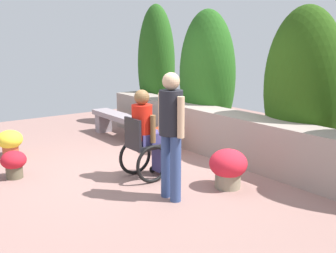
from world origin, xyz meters
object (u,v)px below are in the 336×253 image
object	(u,v)px
person_standing_companion	(171,128)
flower_pot_terracotta_by_wall	(10,142)
flower_pot_purple_near	(228,167)
flower_pot_small_foreground	(14,163)
stone_bench	(118,122)
person_in_wheelchair	(145,137)
flower_pot_red_accent	(163,139)

from	to	relation	value
person_standing_companion	flower_pot_terracotta_by_wall	xyz separation A→B (m)	(-3.25, -1.11, -0.68)
flower_pot_purple_near	flower_pot_small_foreground	xyz separation A→B (m)	(-2.17, -2.28, -0.06)
stone_bench	person_standing_companion	world-z (taller)	person_standing_companion
flower_pot_small_foreground	person_standing_companion	bearing A→B (deg)	34.58
person_in_wheelchair	person_standing_companion	xyz separation A→B (m)	(0.88, -0.19, 0.32)
person_standing_companion	flower_pot_small_foreground	xyz separation A→B (m)	(-2.03, -1.40, -0.71)
flower_pot_purple_near	flower_pot_red_accent	xyz separation A→B (m)	(-1.98, 0.31, -0.04)
stone_bench	flower_pot_small_foreground	world-z (taller)	stone_bench
person_in_wheelchair	person_standing_companion	world-z (taller)	person_standing_companion
person_standing_companion	flower_pot_purple_near	bearing A→B (deg)	68.05
person_in_wheelchair	flower_pot_terracotta_by_wall	bearing A→B (deg)	-157.70
person_in_wheelchair	flower_pot_red_accent	world-z (taller)	person_in_wheelchair
person_in_wheelchair	flower_pot_red_accent	distance (m)	1.43
stone_bench	person_in_wheelchair	distance (m)	2.67
person_standing_companion	flower_pot_small_foreground	distance (m)	2.56
stone_bench	person_standing_companion	size ratio (longest dim) A/B	1.00
stone_bench	flower_pot_red_accent	distance (m)	1.53
flower_pot_purple_near	flower_pot_terracotta_by_wall	size ratio (longest dim) A/B	1.18
person_standing_companion	flower_pot_red_accent	world-z (taller)	person_standing_companion
person_standing_companion	person_in_wheelchair	bearing A→B (deg)	155.24
flower_pot_red_accent	flower_pot_small_foreground	world-z (taller)	flower_pot_red_accent
stone_bench	person_in_wheelchair	xyz separation A→B (m)	(2.48, -0.93, 0.29)
flower_pot_red_accent	flower_pot_small_foreground	xyz separation A→B (m)	(-0.20, -2.59, -0.03)
flower_pot_purple_near	person_standing_companion	bearing A→B (deg)	-99.27
person_in_wheelchair	flower_pot_small_foreground	world-z (taller)	person_in_wheelchair
person_standing_companion	flower_pot_terracotta_by_wall	world-z (taller)	person_standing_companion
stone_bench	flower_pot_red_accent	xyz separation A→B (m)	(1.53, 0.07, -0.07)
flower_pot_purple_near	flower_pot_terracotta_by_wall	bearing A→B (deg)	-149.59
person_in_wheelchair	flower_pot_terracotta_by_wall	size ratio (longest dim) A/B	2.84
flower_pot_terracotta_by_wall	flower_pot_red_accent	bearing A→B (deg)	58.42
person_in_wheelchair	flower_pot_purple_near	world-z (taller)	person_in_wheelchair
flower_pot_purple_near	flower_pot_red_accent	world-z (taller)	flower_pot_purple_near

